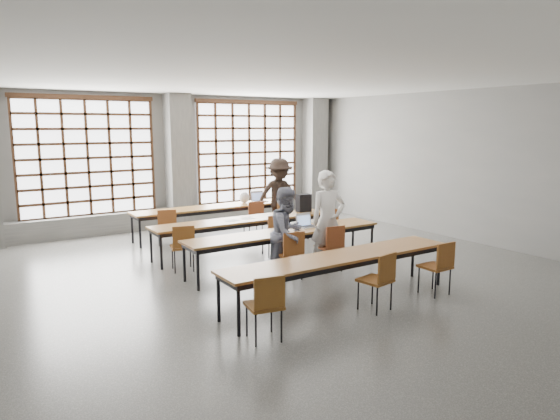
# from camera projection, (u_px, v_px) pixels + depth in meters

# --- Properties ---
(floor) EXTENTS (11.00, 11.00, 0.00)m
(floor) POSITION_uv_depth(u_px,v_px,m) (289.00, 273.00, 9.16)
(floor) COLOR #484845
(floor) RESTS_ON ground
(ceiling) EXTENTS (11.00, 11.00, 0.00)m
(ceiling) POSITION_uv_depth(u_px,v_px,m) (289.00, 77.00, 8.57)
(ceiling) COLOR silver
(ceiling) RESTS_ON floor
(wall_back) EXTENTS (10.00, 0.00, 10.00)m
(wall_back) POSITION_uv_depth(u_px,v_px,m) (175.00, 160.00, 13.42)
(wall_back) COLOR slate
(wall_back) RESTS_ON floor
(wall_right) EXTENTS (0.00, 11.00, 11.00)m
(wall_right) POSITION_uv_depth(u_px,v_px,m) (468.00, 166.00, 11.55)
(wall_right) COLOR slate
(wall_right) RESTS_ON floor
(column_mid) EXTENTS (0.60, 0.55, 3.50)m
(column_mid) POSITION_uv_depth(u_px,v_px,m) (179.00, 161.00, 13.18)
(column_mid) COLOR #545451
(column_mid) RESTS_ON floor
(column_right) EXTENTS (0.60, 0.55, 3.50)m
(column_right) POSITION_uv_depth(u_px,v_px,m) (315.00, 156.00, 15.60)
(column_right) COLOR #545451
(column_right) RESTS_ON floor
(window_left) EXTENTS (3.32, 0.12, 3.00)m
(window_left) POSITION_uv_depth(u_px,v_px,m) (88.00, 158.00, 12.12)
(window_left) COLOR white
(window_left) RESTS_ON wall_back
(window_right) EXTENTS (3.32, 0.12, 3.00)m
(window_right) POSITION_uv_depth(u_px,v_px,m) (249.00, 153.00, 14.53)
(window_right) COLOR white
(window_right) RESTS_ON wall_back
(sill_ledge) EXTENTS (9.80, 0.35, 0.50)m
(sill_ledge) POSITION_uv_depth(u_px,v_px,m) (179.00, 216.00, 13.50)
(sill_ledge) COLOR #545451
(sill_ledge) RESTS_ON floor
(desk_row_a) EXTENTS (4.00, 0.70, 0.73)m
(desk_row_a) POSITION_uv_depth(u_px,v_px,m) (213.00, 209.00, 12.19)
(desk_row_a) COLOR brown
(desk_row_a) RESTS_ON floor
(desk_row_b) EXTENTS (4.00, 0.70, 0.73)m
(desk_row_b) POSITION_uv_depth(u_px,v_px,m) (243.00, 222.00, 10.56)
(desk_row_b) COLOR brown
(desk_row_b) RESTS_ON floor
(desk_row_c) EXTENTS (4.00, 0.70, 0.73)m
(desk_row_c) POSITION_uv_depth(u_px,v_px,m) (286.00, 234.00, 9.35)
(desk_row_c) COLOR brown
(desk_row_c) RESTS_ON floor
(desk_row_d) EXTENTS (4.00, 0.70, 0.73)m
(desk_row_d) POSITION_uv_depth(u_px,v_px,m) (341.00, 260.00, 7.59)
(desk_row_d) COLOR brown
(desk_row_d) RESTS_ON floor
(chair_back_left) EXTENTS (0.52, 0.52, 0.88)m
(chair_back_left) POSITION_uv_depth(u_px,v_px,m) (167.00, 224.00, 10.93)
(chair_back_left) COLOR brown
(chair_back_left) RESTS_ON floor
(chair_back_mid) EXTENTS (0.47, 0.47, 0.88)m
(chair_back_mid) POSITION_uv_depth(u_px,v_px,m) (254.00, 215.00, 12.12)
(chair_back_mid) COLOR brown
(chair_back_mid) RESTS_ON floor
(chair_back_right) EXTENTS (0.43, 0.44, 0.88)m
(chair_back_right) POSITION_uv_depth(u_px,v_px,m) (282.00, 212.00, 12.55)
(chair_back_right) COLOR brown
(chair_back_right) RESTS_ON floor
(chair_mid_left) EXTENTS (0.51, 0.51, 0.88)m
(chair_mid_left) POSITION_uv_depth(u_px,v_px,m) (183.00, 243.00, 9.19)
(chair_mid_left) COLOR brown
(chair_mid_left) RESTS_ON floor
(chair_mid_centre) EXTENTS (0.48, 0.48, 0.88)m
(chair_mid_centre) POSITION_uv_depth(u_px,v_px,m) (275.00, 231.00, 10.27)
(chair_mid_centre) COLOR brown
(chair_mid_centre) RESTS_ON floor
(chair_mid_right) EXTENTS (0.51, 0.52, 0.88)m
(chair_mid_right) POSITION_uv_depth(u_px,v_px,m) (328.00, 224.00, 11.01)
(chair_mid_right) COLOR brown
(chair_mid_right) RESTS_ON floor
(chair_front_left) EXTENTS (0.48, 0.48, 0.88)m
(chair_front_left) POSITION_uv_depth(u_px,v_px,m) (291.00, 250.00, 8.69)
(chair_front_left) COLOR brown
(chair_front_left) RESTS_ON floor
(chair_front_right) EXTENTS (0.46, 0.46, 0.88)m
(chair_front_right) POSITION_uv_depth(u_px,v_px,m) (332.00, 243.00, 9.17)
(chair_front_right) COLOR maroon
(chair_front_right) RESTS_ON floor
(chair_near_left) EXTENTS (0.49, 0.49, 0.88)m
(chair_near_left) POSITION_uv_depth(u_px,v_px,m) (266.00, 301.00, 6.17)
(chair_near_left) COLOR brown
(chair_near_left) RESTS_ON floor
(chair_near_mid) EXTENTS (0.48, 0.49, 0.88)m
(chair_near_mid) POSITION_uv_depth(u_px,v_px,m) (380.00, 276.00, 7.20)
(chair_near_mid) COLOR brown
(chair_near_mid) RESTS_ON floor
(chair_near_right) EXTENTS (0.42, 0.43, 0.88)m
(chair_near_right) POSITION_uv_depth(u_px,v_px,m) (439.00, 263.00, 7.89)
(chair_near_right) COLOR brown
(chair_near_right) RESTS_ON floor
(student_male) EXTENTS (0.75, 0.57, 1.87)m
(student_male) POSITION_uv_depth(u_px,v_px,m) (328.00, 221.00, 9.22)
(student_male) COLOR white
(student_male) RESTS_ON floor
(student_female) EXTENTS (0.96, 0.86, 1.63)m
(student_female) POSITION_uv_depth(u_px,v_px,m) (287.00, 233.00, 8.76)
(student_female) COLOR #181D49
(student_female) RESTS_ON floor
(student_back) EXTENTS (1.35, 1.00, 1.87)m
(student_back) POSITION_uv_depth(u_px,v_px,m) (279.00, 195.00, 12.59)
(student_back) COLOR black
(student_back) RESTS_ON floor
(laptop_front) EXTENTS (0.38, 0.32, 0.26)m
(laptop_front) POSITION_uv_depth(u_px,v_px,m) (306.00, 224.00, 9.72)
(laptop_front) COLOR silver
(laptop_front) RESTS_ON desk_row_c
(laptop_back) EXTENTS (0.37, 0.31, 0.26)m
(laptop_back) POSITION_uv_depth(u_px,v_px,m) (259.00, 199.00, 12.99)
(laptop_back) COLOR #AAA9AE
(laptop_back) RESTS_ON desk_row_a
(mouse) EXTENTS (0.10, 0.07, 0.04)m
(mouse) POSITION_uv_depth(u_px,v_px,m) (327.00, 225.00, 9.83)
(mouse) COLOR silver
(mouse) RESTS_ON desk_row_c
(green_box) EXTENTS (0.26, 0.13, 0.09)m
(green_box) POSITION_uv_depth(u_px,v_px,m) (281.00, 228.00, 9.38)
(green_box) COLOR #2C8830
(green_box) RESTS_ON desk_row_c
(phone) EXTENTS (0.13, 0.07, 0.01)m
(phone) POSITION_uv_depth(u_px,v_px,m) (297.00, 230.00, 9.36)
(phone) COLOR black
(phone) RESTS_ON desk_row_c
(paper_sheet_b) EXTENTS (0.30, 0.21, 0.00)m
(paper_sheet_b) POSITION_uv_depth(u_px,v_px,m) (232.00, 221.00, 10.34)
(paper_sheet_b) COLOR white
(paper_sheet_b) RESTS_ON desk_row_b
(paper_sheet_c) EXTENTS (0.33, 0.26, 0.00)m
(paper_sheet_c) POSITION_uv_depth(u_px,v_px,m) (248.00, 218.00, 10.60)
(paper_sheet_c) COLOR white
(paper_sheet_c) RESTS_ON desk_row_b
(backpack) EXTENTS (0.34, 0.23, 0.40)m
(backpack) POSITION_uv_depth(u_px,v_px,m) (304.00, 203.00, 11.41)
(backpack) COLOR black
(backpack) RESTS_ON desk_row_b
(plastic_bag) EXTENTS (0.30, 0.26, 0.29)m
(plastic_bag) POSITION_uv_depth(u_px,v_px,m) (244.00, 197.00, 12.68)
(plastic_bag) COLOR silver
(plastic_bag) RESTS_ON desk_row_a
(red_pouch) EXTENTS (0.21, 0.10, 0.06)m
(red_pouch) POSITION_uv_depth(u_px,v_px,m) (264.00, 302.00, 6.25)
(red_pouch) COLOR #B1152B
(red_pouch) RESTS_ON chair_near_left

